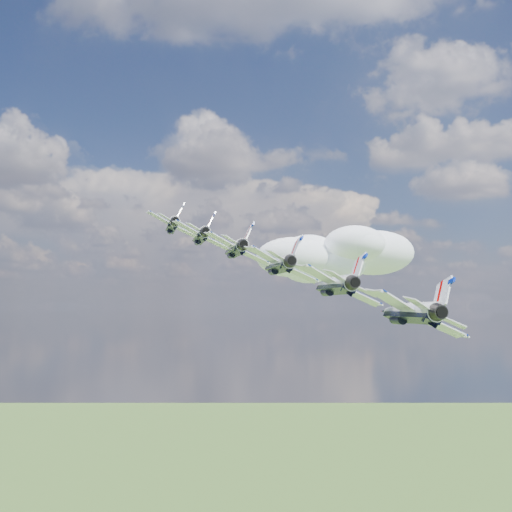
% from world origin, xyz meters
% --- Properties ---
extents(cloud_far, '(66.92, 52.58, 26.29)m').
position_xyz_m(cloud_far, '(20.99, 227.73, 176.05)').
color(cloud_far, white).
extents(jet_0, '(14.11, 16.32, 7.84)m').
position_xyz_m(jet_0, '(-0.46, 4.81, 163.58)').
color(jet_0, white).
extents(jet_1, '(14.11, 16.32, 7.84)m').
position_xyz_m(jet_1, '(6.63, -4.01, 160.71)').
color(jet_1, silver).
extents(jet_2, '(14.11, 16.32, 7.84)m').
position_xyz_m(jet_2, '(13.71, -12.82, 157.84)').
color(jet_2, white).
extents(jet_3, '(14.11, 16.32, 7.84)m').
position_xyz_m(jet_3, '(20.80, -21.64, 154.97)').
color(jet_3, silver).
extents(jet_4, '(14.11, 16.32, 7.84)m').
position_xyz_m(jet_4, '(27.89, -30.45, 152.11)').
color(jet_4, white).
extents(jet_5, '(14.11, 16.32, 7.84)m').
position_xyz_m(jet_5, '(34.97, -39.27, 149.24)').
color(jet_5, white).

